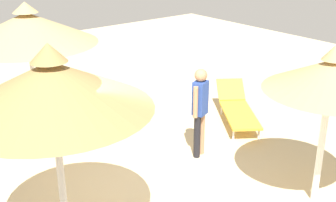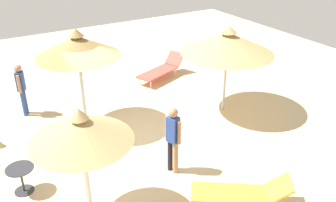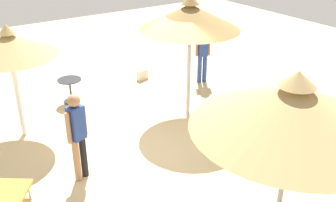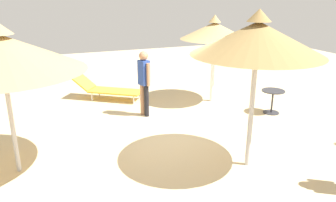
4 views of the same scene
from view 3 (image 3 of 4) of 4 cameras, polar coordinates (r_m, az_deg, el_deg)
ground at (r=8.96m, az=-2.41°, el=-6.28°), size 24.00×24.00×0.10m
parasol_umbrella_far_left at (r=9.02m, az=-21.92°, el=7.44°), size 2.01×2.01×2.61m
parasol_umbrella_edge at (r=5.63m, az=17.63°, el=-0.90°), size 2.86×2.86×2.81m
parasol_umbrella_far_right at (r=9.34m, az=3.19°, el=11.98°), size 2.37×2.37×2.99m
person_standing_near_right at (r=7.48m, az=-12.93°, el=-4.32°), size 0.44×0.30×1.77m
person_standing_center at (r=11.80m, az=5.03°, el=7.12°), size 0.42×0.31×1.69m
handbag at (r=12.22m, az=-3.69°, el=3.86°), size 0.40×0.22×0.48m
side_table_round at (r=10.93m, az=-13.91°, el=2.04°), size 0.63×0.63×0.66m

